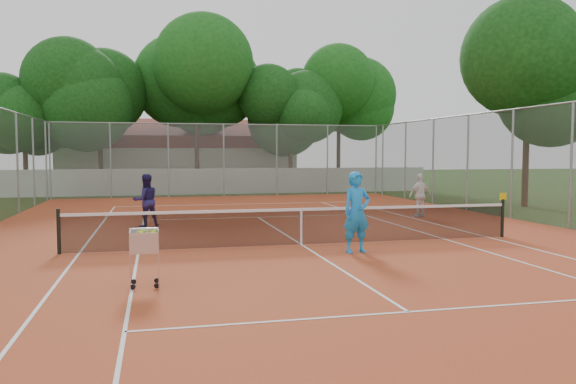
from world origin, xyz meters
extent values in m
plane|color=#18340E|center=(0.00, 0.00, 0.00)|extent=(120.00, 120.00, 0.00)
cube|color=#AE4421|center=(0.00, 0.00, 0.01)|extent=(18.00, 34.00, 0.02)
cube|color=white|center=(0.00, 0.00, 0.02)|extent=(10.98, 23.78, 0.01)
cube|color=black|center=(0.00, 0.00, 0.51)|extent=(11.88, 0.10, 0.98)
cube|color=slate|center=(0.00, 0.00, 2.00)|extent=(18.00, 34.00, 4.00)
cube|color=white|center=(0.00, 19.00, 0.75)|extent=(26.00, 0.30, 1.50)
cube|color=beige|center=(-2.00, 29.00, 2.20)|extent=(16.40, 9.00, 4.40)
cube|color=#0D370F|center=(0.00, 22.00, 5.00)|extent=(29.00, 19.00, 10.00)
imported|color=#1B8EEA|center=(1.01, -1.42, 0.99)|extent=(0.78, 0.58, 1.95)
imported|color=#211B52|center=(-4.00, 4.60, 0.88)|extent=(0.99, 0.86, 1.72)
imported|color=silver|center=(5.96, 5.18, 0.83)|extent=(1.01, 0.56, 1.62)
cube|color=silver|center=(-3.89, -3.84, 0.57)|extent=(0.63, 0.63, 1.10)
camera|label=1|loc=(-3.67, -14.06, 2.42)|focal=35.00mm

